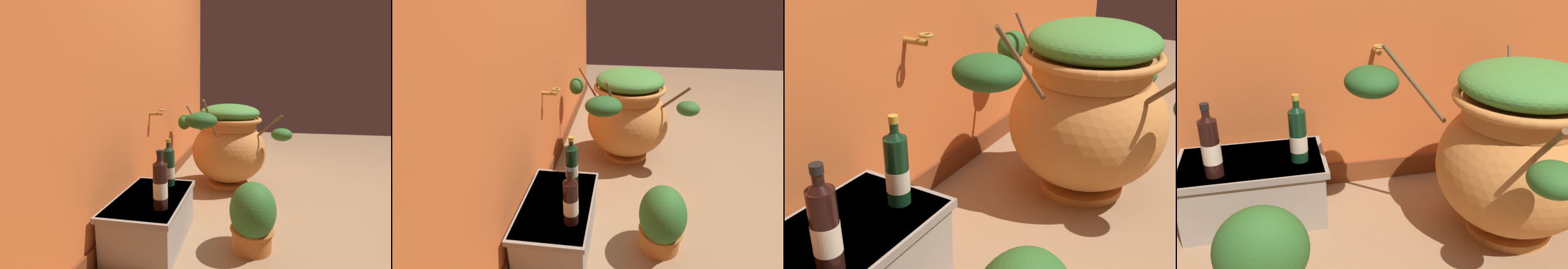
# 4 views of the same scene
# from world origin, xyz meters

# --- Properties ---
(terracotta_urn) EXTENTS (1.18, 1.05, 0.82)m
(terracotta_urn) POSITION_xyz_m (0.41, 0.52, 0.40)
(terracotta_urn) COLOR #CC7F3D
(terracotta_urn) RESTS_ON ground_plane
(stone_ledge) EXTENTS (0.65, 0.39, 0.29)m
(stone_ledge) POSITION_xyz_m (-0.66, 0.88, 0.16)
(stone_ledge) COLOR #9E9384
(stone_ledge) RESTS_ON ground_plane
(wine_bottle_left) EXTENTS (0.08, 0.08, 0.31)m
(wine_bottle_left) POSITION_xyz_m (-0.81, 0.78, 0.42)
(wine_bottle_left) COLOR black
(wine_bottle_left) RESTS_ON stone_ledge
(wine_bottle_middle) EXTENTS (0.08, 0.08, 0.30)m
(wine_bottle_middle) POSITION_xyz_m (-0.45, 0.83, 0.41)
(wine_bottle_middle) COLOR black
(wine_bottle_middle) RESTS_ON stone_ledge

